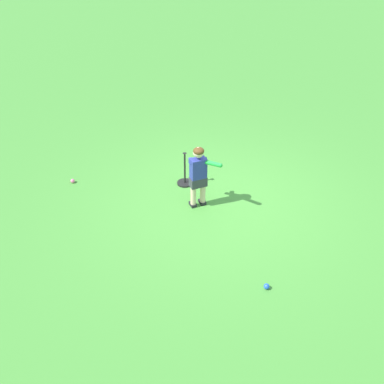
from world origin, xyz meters
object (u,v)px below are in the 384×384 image
play_ball_far_left (73,181)px  batting_tee (185,179)px  play_ball_far_right (267,286)px  child_batter (199,171)px

play_ball_far_left → batting_tee: (-1.91, -0.63, 0.07)m
play_ball_far_right → batting_tee: batting_tee is taller
play_ball_far_left → play_ball_far_right: size_ratio=0.98×
child_batter → play_ball_far_left: size_ratio=14.35×
child_batter → play_ball_far_left: child_batter is taller
play_ball_far_left → batting_tee: size_ratio=0.12×
child_batter → play_ball_far_right: 2.17m
play_ball_far_left → batting_tee: 2.01m
play_ball_far_right → batting_tee: size_ratio=0.12×
child_batter → play_ball_far_right: bearing=133.9°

